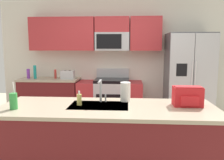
{
  "coord_description": "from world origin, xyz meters",
  "views": [
    {
      "loc": [
        0.27,
        -3.06,
        1.57
      ],
      "look_at": [
        0.01,
        0.6,
        1.05
      ],
      "focal_mm": 37.09,
      "sensor_mm": 36.0,
      "label": 1
    }
  ],
  "objects_px": {
    "pepper_mill": "(55,74)",
    "paper_towel_roll": "(125,92)",
    "toaster": "(68,75)",
    "bottle_purple": "(28,74)",
    "range_oven": "(110,100)",
    "drink_cup_green": "(13,101)",
    "bottle_teal": "(35,72)",
    "backpack": "(188,96)",
    "refrigerator": "(188,79)",
    "sink_faucet": "(101,89)",
    "soap_dispenser": "(79,99)"
  },
  "relations": [
    {
      "from": "toaster",
      "to": "bottle_teal",
      "type": "distance_m",
      "value": 0.71
    },
    {
      "from": "refrigerator",
      "to": "drink_cup_green",
      "type": "distance_m",
      "value": 3.46
    },
    {
      "from": "toaster",
      "to": "soap_dispenser",
      "type": "height_order",
      "value": "toaster"
    },
    {
      "from": "bottle_purple",
      "to": "soap_dispenser",
      "type": "height_order",
      "value": "bottle_purple"
    },
    {
      "from": "backpack",
      "to": "paper_towel_roll",
      "type": "bearing_deg",
      "value": 165.88
    },
    {
      "from": "refrigerator",
      "to": "paper_towel_roll",
      "type": "relative_size",
      "value": 7.71
    },
    {
      "from": "toaster",
      "to": "bottle_purple",
      "type": "distance_m",
      "value": 0.88
    },
    {
      "from": "bottle_purple",
      "to": "paper_towel_roll",
      "type": "xyz_separation_m",
      "value": [
        2.13,
        -2.01,
        0.02
      ]
    },
    {
      "from": "sink_faucet",
      "to": "paper_towel_roll",
      "type": "bearing_deg",
      "value": 15.38
    },
    {
      "from": "range_oven",
      "to": "pepper_mill",
      "type": "distance_m",
      "value": 1.31
    },
    {
      "from": "drink_cup_green",
      "to": "backpack",
      "type": "xyz_separation_m",
      "value": [
        1.93,
        0.28,
        0.03
      ]
    },
    {
      "from": "bottle_purple",
      "to": "drink_cup_green",
      "type": "xyz_separation_m",
      "value": [
        0.92,
        -2.47,
        -0.01
      ]
    },
    {
      "from": "refrigerator",
      "to": "bottle_teal",
      "type": "bearing_deg",
      "value": 179.71
    },
    {
      "from": "paper_towel_roll",
      "to": "sink_faucet",
      "type": "bearing_deg",
      "value": -164.62
    },
    {
      "from": "soap_dispenser",
      "to": "drink_cup_green",
      "type": "bearing_deg",
      "value": -161.7
    },
    {
      "from": "bottle_teal",
      "to": "paper_towel_roll",
      "type": "height_order",
      "value": "bottle_teal"
    },
    {
      "from": "refrigerator",
      "to": "paper_towel_roll",
      "type": "xyz_separation_m",
      "value": [
        -1.26,
        -1.95,
        0.09
      ]
    },
    {
      "from": "bottle_teal",
      "to": "bottle_purple",
      "type": "relative_size",
      "value": 1.39
    },
    {
      "from": "soap_dispenser",
      "to": "paper_towel_roll",
      "type": "bearing_deg",
      "value": 23.81
    },
    {
      "from": "bottle_teal",
      "to": "range_oven",
      "type": "bearing_deg",
      "value": 1.97
    },
    {
      "from": "toaster",
      "to": "bottle_teal",
      "type": "xyz_separation_m",
      "value": [
        -0.71,
        -0.0,
        0.05
      ]
    },
    {
      "from": "range_oven",
      "to": "soap_dispenser",
      "type": "xyz_separation_m",
      "value": [
        -0.18,
        -2.26,
        0.53
      ]
    },
    {
      "from": "refrigerator",
      "to": "drink_cup_green",
      "type": "bearing_deg",
      "value": -135.73
    },
    {
      "from": "pepper_mill",
      "to": "paper_towel_roll",
      "type": "height_order",
      "value": "paper_towel_roll"
    },
    {
      "from": "bottle_teal",
      "to": "refrigerator",
      "type": "bearing_deg",
      "value": -0.29
    },
    {
      "from": "refrigerator",
      "to": "bottle_purple",
      "type": "relative_size",
      "value": 8.99
    },
    {
      "from": "toaster",
      "to": "bottle_purple",
      "type": "bearing_deg",
      "value": 177.53
    },
    {
      "from": "range_oven",
      "to": "bottle_teal",
      "type": "xyz_separation_m",
      "value": [
        -1.61,
        -0.06,
        0.6
      ]
    },
    {
      "from": "toaster",
      "to": "bottle_purple",
      "type": "xyz_separation_m",
      "value": [
        -0.88,
        0.04,
        0.01
      ]
    },
    {
      "from": "range_oven",
      "to": "paper_towel_roll",
      "type": "relative_size",
      "value": 5.67
    },
    {
      "from": "range_oven",
      "to": "sink_faucet",
      "type": "xyz_separation_m",
      "value": [
        0.05,
        -2.11,
        0.62
      ]
    },
    {
      "from": "range_oven",
      "to": "drink_cup_green",
      "type": "distance_m",
      "value": 2.68
    },
    {
      "from": "pepper_mill",
      "to": "sink_faucet",
      "type": "relative_size",
      "value": 0.69
    },
    {
      "from": "range_oven",
      "to": "toaster",
      "type": "distance_m",
      "value": 1.06
    },
    {
      "from": "sink_faucet",
      "to": "backpack",
      "type": "height_order",
      "value": "sink_faucet"
    },
    {
      "from": "toaster",
      "to": "drink_cup_green",
      "type": "bearing_deg",
      "value": -89.0
    },
    {
      "from": "sink_faucet",
      "to": "paper_towel_roll",
      "type": "height_order",
      "value": "sink_faucet"
    },
    {
      "from": "refrigerator",
      "to": "sink_faucet",
      "type": "relative_size",
      "value": 6.56
    },
    {
      "from": "toaster",
      "to": "soap_dispenser",
      "type": "distance_m",
      "value": 2.32
    },
    {
      "from": "drink_cup_green",
      "to": "backpack",
      "type": "distance_m",
      "value": 1.95
    },
    {
      "from": "pepper_mill",
      "to": "toaster",
      "type": "bearing_deg",
      "value": -10.07
    },
    {
      "from": "soap_dispenser",
      "to": "paper_towel_roll",
      "type": "height_order",
      "value": "paper_towel_roll"
    },
    {
      "from": "refrigerator",
      "to": "soap_dispenser",
      "type": "bearing_deg",
      "value": -129.4
    },
    {
      "from": "soap_dispenser",
      "to": "backpack",
      "type": "height_order",
      "value": "backpack"
    },
    {
      "from": "toaster",
      "to": "drink_cup_green",
      "type": "relative_size",
      "value": 0.94
    },
    {
      "from": "refrigerator",
      "to": "backpack",
      "type": "distance_m",
      "value": 2.2
    },
    {
      "from": "range_oven",
      "to": "drink_cup_green",
      "type": "relative_size",
      "value": 4.56
    },
    {
      "from": "sink_faucet",
      "to": "soap_dispenser",
      "type": "bearing_deg",
      "value": -146.94
    },
    {
      "from": "pepper_mill",
      "to": "paper_towel_roll",
      "type": "distance_m",
      "value": 2.54
    },
    {
      "from": "toaster",
      "to": "sink_faucet",
      "type": "height_order",
      "value": "sink_faucet"
    }
  ]
}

